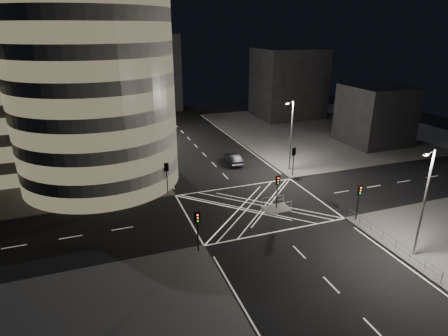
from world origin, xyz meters
name	(u,v)px	position (x,y,z in m)	size (l,w,h in m)	color
ground	(255,206)	(0.00, 0.00, 0.00)	(120.00, 120.00, 0.00)	black
sidewalk_far_left	(12,161)	(-29.00, 27.00, 0.07)	(42.00, 42.00, 0.15)	#4A4745
sidewalk_far_right	(330,128)	(29.00, 27.00, 0.07)	(42.00, 42.00, 0.15)	#4A4745
central_island	(276,209)	(2.00, -1.50, 0.07)	(3.00, 2.00, 0.15)	slate
office_tower_curved	(54,83)	(-20.74, 18.74, 12.65)	(30.00, 29.00, 27.20)	gray
office_block_rear	(55,75)	(-22.00, 42.00, 11.15)	(24.00, 16.00, 22.00)	gray
building_right_far	(288,83)	(26.00, 40.00, 7.65)	(14.00, 12.00, 15.00)	black
building_right_near	(375,115)	(30.00, 16.00, 5.15)	(10.00, 10.00, 10.00)	black
building_far_end	(141,73)	(-4.00, 58.00, 9.00)	(18.00, 8.00, 18.00)	black
tree_a	(149,154)	(-10.50, 9.00, 4.78)	(4.14, 4.14, 7.02)	black
tree_b	(141,139)	(-10.50, 15.00, 5.00)	(4.53, 4.53, 7.46)	black
tree_c	(136,131)	(-10.50, 21.00, 4.74)	(4.34, 4.34, 7.10)	black
tree_d	(131,122)	(-10.50, 27.00, 4.63)	(4.47, 4.47, 7.06)	black
tree_e	(127,116)	(-10.50, 33.00, 4.35)	(4.01, 4.01, 6.52)	black
traffic_signal_fl	(167,172)	(-8.80, 6.80, 2.91)	(0.55, 0.22, 4.00)	black
traffic_signal_nl	(198,224)	(-8.80, -6.80, 2.91)	(0.55, 0.22, 4.00)	black
traffic_signal_fr	(294,156)	(8.80, 6.80, 2.91)	(0.55, 0.22, 4.00)	black
traffic_signal_nr	(359,196)	(8.80, -6.80, 2.91)	(0.55, 0.22, 4.00)	black
traffic_signal_island	(277,186)	(2.00, -1.50, 2.91)	(0.55, 0.22, 4.00)	black
street_lamp_left_near	(153,141)	(-9.44, 12.00, 5.54)	(1.25, 0.25, 10.00)	slate
street_lamp_left_far	(135,113)	(-9.44, 30.00, 5.54)	(1.25, 0.25, 10.00)	slate
street_lamp_right_far	(291,133)	(9.44, 9.00, 5.54)	(1.25, 0.25, 10.00)	slate
street_lamp_right_near	(424,201)	(9.44, -14.00, 5.54)	(1.25, 0.25, 10.00)	slate
railing_near_right	(389,241)	(8.30, -12.15, 0.70)	(0.06, 11.70, 1.10)	slate
railing_island_south	(280,207)	(2.00, -2.40, 0.70)	(2.80, 0.06, 1.10)	slate
railing_island_north	(273,201)	(2.00, -0.60, 0.70)	(2.80, 0.06, 1.10)	slate
sedan	(233,159)	(2.84, 14.33, 0.82)	(1.73, 4.97, 1.64)	black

